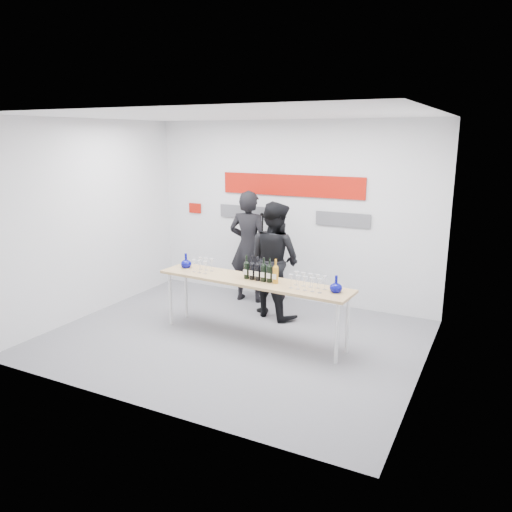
# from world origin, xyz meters

# --- Properties ---
(ground) EXTENTS (5.00, 5.00, 0.00)m
(ground) POSITION_xyz_m (0.00, 0.00, 0.00)
(ground) COLOR slate
(ground) RESTS_ON ground
(back_wall) EXTENTS (5.00, 0.04, 3.00)m
(back_wall) POSITION_xyz_m (0.00, 2.00, 1.50)
(back_wall) COLOR silver
(back_wall) RESTS_ON ground
(signage) EXTENTS (3.38, 0.02, 0.79)m
(signage) POSITION_xyz_m (-0.06, 1.97, 1.81)
(signage) COLOR #AB1207
(signage) RESTS_ON back_wall
(tasting_table) EXTENTS (2.83, 0.73, 0.84)m
(tasting_table) POSITION_xyz_m (0.22, 0.16, 0.78)
(tasting_table) COLOR tan
(tasting_table) RESTS_ON ground
(wine_bottles) EXTENTS (0.53, 0.11, 0.33)m
(wine_bottles) POSITION_xyz_m (0.35, 0.16, 1.01)
(wine_bottles) COLOR black
(wine_bottles) RESTS_ON tasting_table
(decanter_left) EXTENTS (0.16, 0.16, 0.21)m
(decanter_left) POSITION_xyz_m (-0.95, 0.28, 0.95)
(decanter_left) COLOR #06087A
(decanter_left) RESTS_ON tasting_table
(decanter_right) EXTENTS (0.16, 0.16, 0.21)m
(decanter_right) POSITION_xyz_m (1.40, 0.14, 0.95)
(decanter_right) COLOR #06087A
(decanter_right) RESTS_ON tasting_table
(glasses_left) EXTENTS (0.27, 0.24, 0.18)m
(glasses_left) POSITION_xyz_m (-0.61, 0.21, 0.93)
(glasses_left) COLOR silver
(glasses_left) RESTS_ON tasting_table
(glasses_right) EXTENTS (0.47, 0.25, 0.18)m
(glasses_right) POSITION_xyz_m (1.04, 0.11, 0.93)
(glasses_right) COLOR silver
(glasses_right) RESTS_ON tasting_table
(presenter_left) EXTENTS (0.72, 0.51, 1.88)m
(presenter_left) POSITION_xyz_m (-0.58, 1.58, 0.94)
(presenter_left) COLOR black
(presenter_left) RESTS_ON ground
(presenter_right) EXTENTS (1.05, 0.93, 1.79)m
(presenter_right) POSITION_xyz_m (0.12, 1.10, 0.90)
(presenter_right) COLOR black
(presenter_right) RESTS_ON ground
(mic_stand) EXTENTS (0.19, 0.19, 1.60)m
(mic_stand) POSITION_xyz_m (-0.13, 1.18, 0.49)
(mic_stand) COLOR black
(mic_stand) RESTS_ON ground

